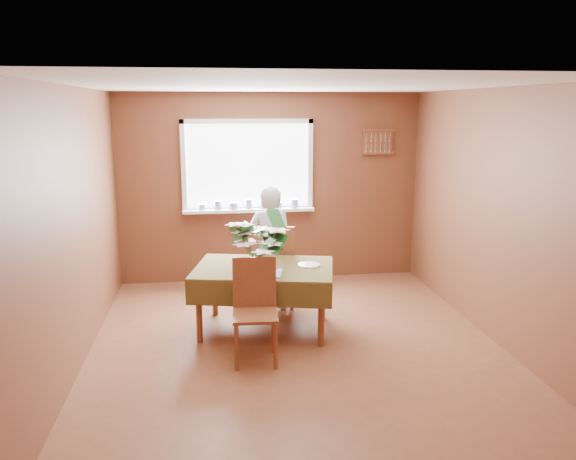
{
  "coord_description": "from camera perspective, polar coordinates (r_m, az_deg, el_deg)",
  "views": [
    {
      "loc": [
        -0.79,
        -5.13,
        2.32
      ],
      "look_at": [
        0.0,
        0.55,
        1.05
      ],
      "focal_mm": 35.0,
      "sensor_mm": 36.0,
      "label": 1
    }
  ],
  "objects": [
    {
      "name": "spoon_rack",
      "position": [
        7.7,
        9.13,
        8.82
      ],
      "size": [
        0.44,
        0.05,
        0.33
      ],
      "color": "brown",
      "rests_on": "wall_back"
    },
    {
      "name": "wall_front",
      "position": [
        3.17,
        7.05,
        -7.29
      ],
      "size": [
        4.0,
        0.0,
        4.0
      ],
      "primitive_type": "plane",
      "rotation": [
        -1.57,
        0.0,
        0.0
      ],
      "color": "brown",
      "rests_on": "floor"
    },
    {
      "name": "ceiling",
      "position": [
        5.2,
        0.86,
        14.47
      ],
      "size": [
        4.5,
        4.5,
        0.0
      ],
      "primitive_type": "plane",
      "rotation": [
        3.14,
        0.0,
        0.0
      ],
      "color": "white",
      "rests_on": "wall_back"
    },
    {
      "name": "table_knife",
      "position": [
        5.61,
        -1.55,
        -4.31
      ],
      "size": [
        0.12,
        0.22,
        0.0
      ],
      "primitive_type": "cube",
      "rotation": [
        0.0,
        0.0,
        -0.43
      ],
      "color": "silver",
      "rests_on": "dining_table"
    },
    {
      "name": "dining_table",
      "position": [
        5.85,
        -2.46,
        -4.53
      ],
      "size": [
        1.6,
        1.25,
        0.7
      ],
      "rotation": [
        0.0,
        0.0,
        -0.22
      ],
      "color": "brown",
      "rests_on": "floor"
    },
    {
      "name": "wall_right",
      "position": [
        5.94,
        20.27,
        1.33
      ],
      "size": [
        0.0,
        4.5,
        4.5
      ],
      "primitive_type": "plane",
      "rotation": [
        1.57,
        0.0,
        -1.57
      ],
      "color": "brown",
      "rests_on": "floor"
    },
    {
      "name": "side_plate",
      "position": [
        5.88,
        2.16,
        -3.56
      ],
      "size": [
        0.29,
        0.29,
        0.01
      ],
      "primitive_type": "cylinder",
      "rotation": [
        0.0,
        0.0,
        -0.3
      ],
      "color": "white",
      "rests_on": "dining_table"
    },
    {
      "name": "chair_near",
      "position": [
        5.24,
        -3.38,
        -7.63
      ],
      "size": [
        0.43,
        0.43,
        0.95
      ],
      "rotation": [
        0.0,
        0.0,
        -0.06
      ],
      "color": "brown",
      "rests_on": "floor"
    },
    {
      "name": "wall_left",
      "position": [
        5.38,
        -20.74,
        0.2
      ],
      "size": [
        0.0,
        4.5,
        4.5
      ],
      "primitive_type": "plane",
      "rotation": [
        1.57,
        0.0,
        1.57
      ],
      "color": "brown",
      "rests_on": "floor"
    },
    {
      "name": "flower_bouquet",
      "position": [
        5.51,
        -3.24,
        -0.97
      ],
      "size": [
        0.63,
        0.63,
        0.54
      ],
      "rotation": [
        0.0,
        0.0,
        -0.43
      ],
      "color": "white",
      "rests_on": "dining_table"
    },
    {
      "name": "window_assembly",
      "position": [
        7.41,
        -4.05,
        4.87
      ],
      "size": [
        1.72,
        0.2,
        1.22
      ],
      "color": "white",
      "rests_on": "wall_back"
    },
    {
      "name": "wall_back",
      "position": [
        7.5,
        -1.8,
        4.27
      ],
      "size": [
        4.0,
        0.0,
        4.0
      ],
      "primitive_type": "plane",
      "rotation": [
        1.57,
        0.0,
        0.0
      ],
      "color": "brown",
      "rests_on": "floor"
    },
    {
      "name": "chair_far",
      "position": [
        6.52,
        -1.23,
        -3.38
      ],
      "size": [
        0.48,
        0.48,
        0.99
      ],
      "rotation": [
        0.0,
        0.0,
        3.01
      ],
      "color": "brown",
      "rests_on": "floor"
    },
    {
      "name": "seated_woman",
      "position": [
        6.45,
        -1.78,
        -1.85
      ],
      "size": [
        0.61,
        0.5,
        1.45
      ],
      "primitive_type": "imported",
      "rotation": [
        0.0,
        0.0,
        2.81
      ],
      "color": "white",
      "rests_on": "floor"
    },
    {
      "name": "floor",
      "position": [
        5.69,
        0.78,
        -11.6
      ],
      "size": [
        4.5,
        4.5,
        0.0
      ],
      "primitive_type": "plane",
      "color": "brown",
      "rests_on": "ground"
    }
  ]
}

